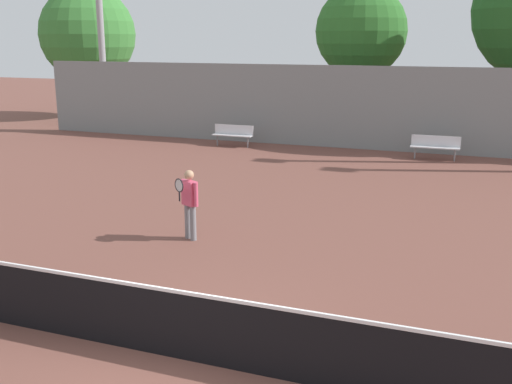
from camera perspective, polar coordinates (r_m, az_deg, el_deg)
The scene contains 9 objects.
ground_plane at distance 8.99m, azimuth -6.87°, elevation -15.54°, with size 100.00×100.00×0.00m, color brown.
tennis_net at distance 8.73m, azimuth -6.98°, elevation -12.45°, with size 10.10×0.09×1.07m.
tennis_player at distance 13.61m, azimuth -6.35°, elevation -0.80°, with size 0.53×0.51×1.62m.
bench_courtside_far at distance 25.61m, azimuth -2.19°, elevation 5.64°, with size 1.76×0.40×0.90m.
bench_adjacent_court at distance 23.71m, azimuth 16.71°, elevation 4.33°, with size 1.81×0.40×0.90m.
light_pole_near_left at distance 30.08m, azimuth -14.73°, elevation 17.22°, with size 0.90×0.60×11.21m.
back_fence at distance 25.01m, azimuth 12.06°, elevation 7.76°, with size 32.27×0.06×3.41m.
tree_green_broad at distance 29.19m, azimuth 9.99°, elevation 14.80°, with size 4.25×4.25×6.92m.
tree_dark_dense at distance 36.29m, azimuth -15.74°, elevation 14.24°, with size 5.36×5.36×7.38m.
Camera 1 is at (3.68, -6.87, 4.48)m, focal length 42.00 mm.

